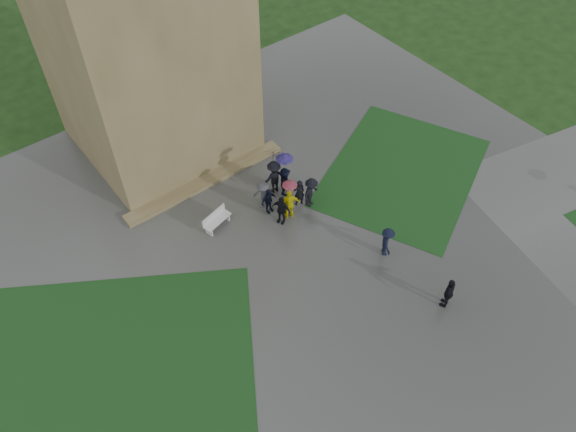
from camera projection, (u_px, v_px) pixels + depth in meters
ground at (344, 327)px, 23.16m from camera, size 120.00×120.00×0.00m
plaza at (313, 294)px, 24.20m from camera, size 34.00×34.00×0.02m
lawn_inset_left at (112, 373)px, 21.77m from camera, size 14.10×13.46×0.01m
lawn_inset_right at (402, 172)px, 29.23m from camera, size 11.12×10.15×0.01m
tower_plinth at (206, 181)px, 28.62m from camera, size 9.00×0.80×0.22m
bench at (216, 220)px, 26.44m from camera, size 1.56×0.82×0.86m
visitor_cluster at (283, 187)px, 26.99m from camera, size 3.01×2.93×2.60m
pedestrian_mid at (387, 242)px, 25.10m from camera, size 1.02×1.15×1.60m
pedestrian_near at (449, 293)px, 23.25m from camera, size 1.12×0.91×1.68m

